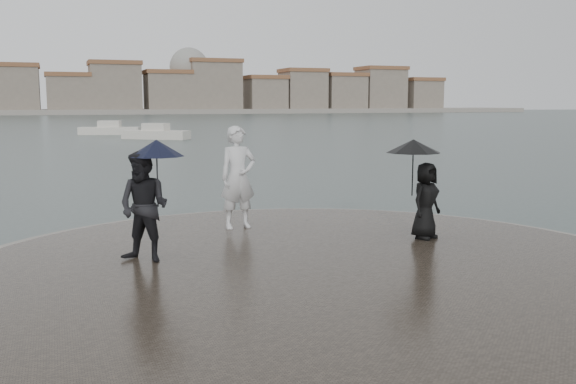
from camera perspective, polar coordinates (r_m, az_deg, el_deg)
name	(u,v)px	position (r m, az deg, el deg)	size (l,w,h in m)	color
ground	(437,379)	(7.53, 13.14, -15.91)	(400.00, 400.00, 0.00)	#2B3835
kerb_ring	(316,282)	(10.40, 2.48, -8.00)	(12.50, 12.50, 0.32)	gray
quay_tip	(316,281)	(10.39, 2.48, -7.89)	(11.90, 11.90, 0.36)	#2D261E
statue	(238,177)	(13.59, -4.46, 1.31)	(0.79, 0.52, 2.17)	silver
visitor_left	(146,197)	(10.97, -12.50, -0.40)	(1.29, 1.13, 2.04)	black
visitor_right	(421,181)	(12.76, 11.76, 0.96)	(1.22, 1.07, 1.95)	black
far_skyline	(41,91)	(166.47, -21.13, 8.37)	(260.00, 20.00, 37.00)	gray
boats	(68,137)	(52.17, -18.97, 4.67)	(21.37, 25.35, 1.50)	beige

